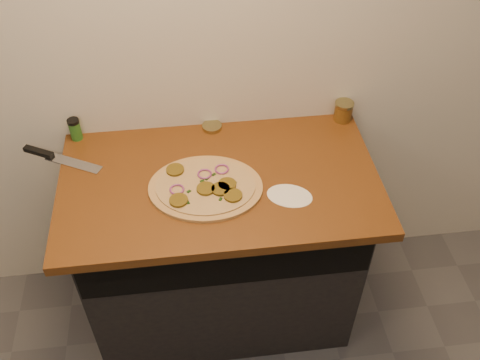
{
  "coord_description": "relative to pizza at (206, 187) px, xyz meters",
  "views": [
    {
      "loc": [
        -0.1,
        -0.02,
        2.29
      ],
      "look_at": [
        0.07,
        1.35,
        0.95
      ],
      "focal_mm": 40.0,
      "sensor_mm": 36.0,
      "label": 1
    }
  ],
  "objects": [
    {
      "name": "chefs_knife",
      "position": [
        -0.57,
        0.24,
        -0.0
      ],
      "size": [
        0.32,
        0.19,
        0.02
      ],
      "color": "#B7BAC1",
      "rests_on": "countertop"
    },
    {
      "name": "pizza",
      "position": [
        0.0,
        0.0,
        0.0
      ],
      "size": [
        0.46,
        0.46,
        0.03
      ],
      "color": "tan",
      "rests_on": "countertop"
    },
    {
      "name": "countertop",
      "position": [
        0.06,
        0.05,
        -0.03
      ],
      "size": [
        1.2,
        0.7,
        0.04
      ],
      "primitive_type": "cube",
      "color": "#633313",
      "rests_on": "cabinet"
    },
    {
      "name": "cabinet",
      "position": [
        0.06,
        0.08,
        -0.48
      ],
      "size": [
        1.1,
        0.6,
        0.86
      ],
      "primitive_type": "cube",
      "color": "black",
      "rests_on": "ground"
    },
    {
      "name": "spice_shaker",
      "position": [
        -0.49,
        0.35,
        0.04
      ],
      "size": [
        0.05,
        0.05,
        0.09
      ],
      "color": "#2A6620",
      "rests_on": "countertop"
    },
    {
      "name": "mason_jar_lid",
      "position": [
        0.05,
        0.35,
        -0.0
      ],
      "size": [
        0.11,
        0.11,
        0.02
      ],
      "primitive_type": "cylinder",
      "rotation": [
        0.0,
        0.0,
        0.43
      ],
      "color": "#988C58",
      "rests_on": "countertop"
    },
    {
      "name": "flour_spill",
      "position": [
        0.3,
        -0.07,
        -0.01
      ],
      "size": [
        0.22,
        0.22,
        0.0
      ],
      "primitive_type": "cylinder",
      "rotation": [
        0.0,
        0.0,
        -0.36
      ],
      "color": "silver",
      "rests_on": "countertop"
    },
    {
      "name": "salsa_jar",
      "position": [
        0.61,
        0.34,
        0.03
      ],
      "size": [
        0.08,
        0.08,
        0.09
      ],
      "color": "maroon",
      "rests_on": "countertop"
    }
  ]
}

